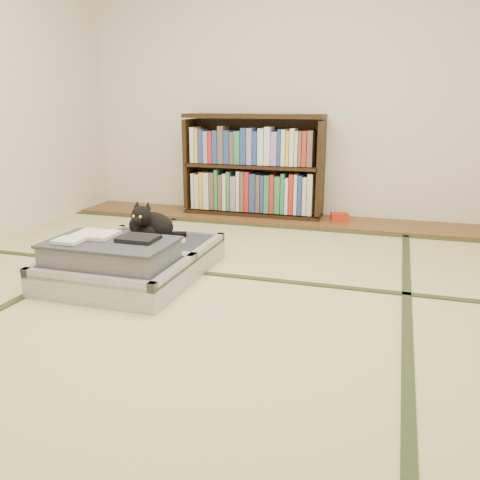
% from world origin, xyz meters
% --- Properties ---
extents(floor, '(4.50, 4.50, 0.00)m').
position_xyz_m(floor, '(0.00, 0.00, 0.00)').
color(floor, '#C7C485').
rests_on(floor, ground).
extents(wood_strip, '(4.00, 0.50, 0.02)m').
position_xyz_m(wood_strip, '(0.00, 2.00, 0.01)').
color(wood_strip, brown).
rests_on(wood_strip, ground).
extents(red_item, '(0.17, 0.13, 0.07)m').
position_xyz_m(red_item, '(0.44, 2.03, 0.06)').
color(red_item, red).
rests_on(red_item, wood_strip).
extents(room_shell, '(4.50, 4.50, 4.50)m').
position_xyz_m(room_shell, '(0.00, 0.00, 1.46)').
color(room_shell, white).
rests_on(room_shell, ground).
extents(tatami_borders, '(4.00, 4.50, 0.01)m').
position_xyz_m(tatami_borders, '(0.00, 0.49, 0.00)').
color(tatami_borders, '#2D381E').
rests_on(tatami_borders, ground).
extents(bookcase, '(1.27, 0.29, 0.92)m').
position_xyz_m(bookcase, '(-0.36, 2.07, 0.45)').
color(bookcase, black).
rests_on(bookcase, wood_strip).
extents(suitcase, '(0.79, 1.06, 0.31)m').
position_xyz_m(suitcase, '(-0.59, 0.20, 0.11)').
color(suitcase, '#B0AFB4').
rests_on(suitcase, floor).
extents(cat, '(0.35, 0.35, 0.28)m').
position_xyz_m(cat, '(-0.61, 0.49, 0.26)').
color(cat, black).
rests_on(cat, suitcase).
extents(cable_coil, '(0.11, 0.11, 0.03)m').
position_xyz_m(cable_coil, '(-0.43, 0.52, 0.16)').
color(cable_coil, white).
rests_on(cable_coil, suitcase).
extents(hanger, '(0.44, 0.21, 0.01)m').
position_xyz_m(hanger, '(-1.17, 0.56, 0.01)').
color(hanger, black).
rests_on(hanger, floor).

